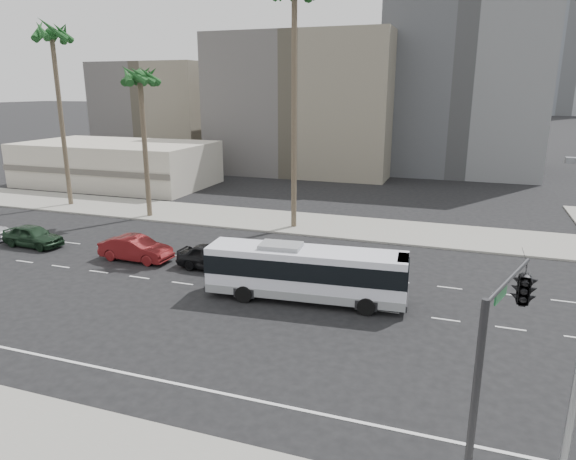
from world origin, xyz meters
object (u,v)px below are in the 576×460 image
at_px(car_c, 33,236).
at_px(palm_mid, 140,80).
at_px(city_bus, 306,272).
at_px(car_a, 214,257).
at_px(palm_far, 52,38).
at_px(traffic_signal, 519,300).
at_px(car_b, 136,249).

bearing_deg(car_c, palm_mid, -12.03).
bearing_deg(city_bus, car_a, 153.72).
distance_m(city_bus, palm_far, 35.27).
bearing_deg(car_c, car_a, -86.64).
xyz_separation_m(traffic_signal, palm_far, (-38.20, 25.53, 9.91)).
distance_m(car_c, traffic_signal, 34.26).
height_order(city_bus, car_b, city_bus).
bearing_deg(car_b, car_a, -87.30).
relative_size(car_a, car_b, 0.95).
distance_m(city_bus, car_c, 21.89).
distance_m(city_bus, car_b, 13.02).
xyz_separation_m(city_bus, car_b, (-12.72, 2.63, -0.81)).
height_order(car_b, car_c, car_b).
distance_m(car_c, palm_mid, 15.45).
relative_size(car_b, palm_mid, 0.38).
height_order(city_bus, traffic_signal, traffic_signal).
bearing_deg(car_c, car_b, -87.63).
distance_m(car_a, car_c, 14.70).
relative_size(city_bus, car_c, 2.34).
bearing_deg(city_bus, traffic_signal, -53.90).
bearing_deg(traffic_signal, palm_far, 164.31).
relative_size(car_a, car_c, 1.02).
relative_size(city_bus, palm_far, 0.64).
relative_size(city_bus, palm_mid, 0.83).
bearing_deg(traffic_signal, car_b, 166.74).
distance_m(traffic_signal, palm_far, 47.00).
height_order(car_b, palm_mid, palm_mid).
bearing_deg(car_b, palm_far, 54.61).
bearing_deg(traffic_signal, city_bus, 148.95).
distance_m(city_bus, palm_mid, 25.13).
bearing_deg(car_a, traffic_signal, -128.13).
bearing_deg(car_a, city_bus, -109.96).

